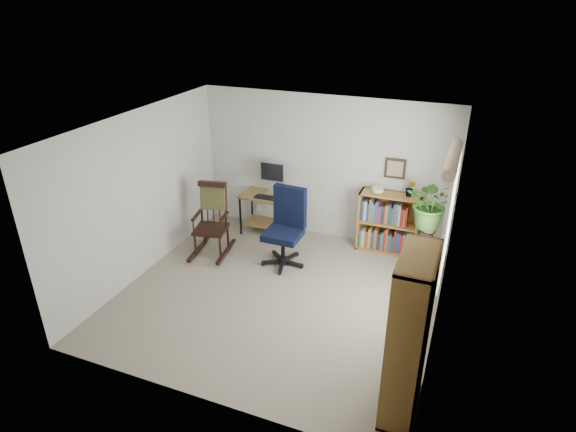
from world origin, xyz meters
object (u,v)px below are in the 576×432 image
at_px(rocking_chair, 210,220).
at_px(low_bookshelf, 388,223).
at_px(office_chair, 283,229).
at_px(desk, 270,214).
at_px(tall_bookshelf, 409,337).

distance_m(rocking_chair, low_bookshelf, 2.81).
height_order(office_chair, rocking_chair, office_chair).
relative_size(desk, low_bookshelf, 0.98).
height_order(desk, rocking_chair, rocking_chair).
bearing_deg(tall_bookshelf, rocking_chair, 148.55).
height_order(rocking_chair, tall_bookshelf, tall_bookshelf).
bearing_deg(office_chair, desk, 128.45).
bearing_deg(desk, low_bookshelf, 3.44).
xyz_separation_m(rocking_chair, low_bookshelf, (2.59, 1.10, -0.09)).
distance_m(rocking_chair, tall_bookshelf, 3.95).
bearing_deg(low_bookshelf, rocking_chair, -156.91).
bearing_deg(rocking_chair, desk, 47.08).
bearing_deg(low_bookshelf, office_chair, -144.17).
bearing_deg(desk, office_chair, -55.77).
xyz_separation_m(low_bookshelf, tall_bookshelf, (0.77, -3.16, 0.39)).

